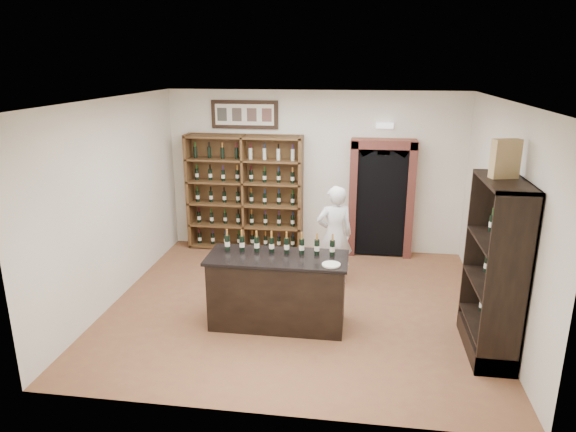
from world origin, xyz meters
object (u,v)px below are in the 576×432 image
object	(u,v)px
tasting_counter	(278,291)
counter_bottle_0	(227,243)
side_cabinet	(494,296)
shopkeeper	(334,235)
wine_shelf	(245,193)
wine_crate	(505,159)

from	to	relation	value
tasting_counter	counter_bottle_0	distance (m)	0.96
tasting_counter	side_cabinet	xyz separation A→B (m)	(2.72, -0.30, 0.26)
shopkeeper	wine_shelf	bearing A→B (deg)	-54.64
wine_shelf	side_cabinet	size ratio (longest dim) A/B	1.00
wine_shelf	counter_bottle_0	distance (m)	2.81
tasting_counter	wine_crate	distance (m)	3.31
side_cabinet	wine_crate	xyz separation A→B (m)	(-0.04, 0.10, 1.67)
tasting_counter	wine_crate	world-z (taller)	wine_crate
tasting_counter	counter_bottle_0	bearing A→B (deg)	168.37
shopkeeper	tasting_counter	bearing A→B (deg)	49.62
tasting_counter	shopkeeper	world-z (taller)	shopkeeper
counter_bottle_0	shopkeeper	distance (m)	1.99
shopkeeper	wine_crate	bearing A→B (deg)	122.89
wine_shelf	side_cabinet	world-z (taller)	same
tasting_counter	wine_crate	bearing A→B (deg)	-4.34
counter_bottle_0	side_cabinet	xyz separation A→B (m)	(3.44, -0.45, -0.35)
wine_shelf	counter_bottle_0	bearing A→B (deg)	-82.23
wine_shelf	tasting_counter	xyz separation A→B (m)	(1.10, -2.93, -0.61)
wine_shelf	tasting_counter	world-z (taller)	wine_shelf
counter_bottle_0	wine_crate	size ratio (longest dim) A/B	0.67
side_cabinet	counter_bottle_0	bearing A→B (deg)	172.59
counter_bottle_0	shopkeeper	size ratio (longest dim) A/B	0.18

